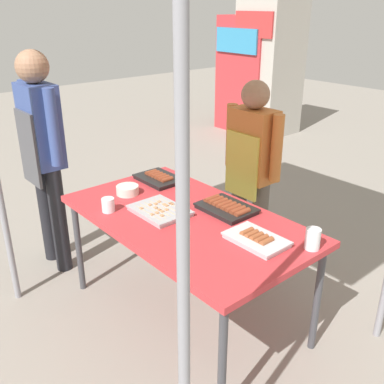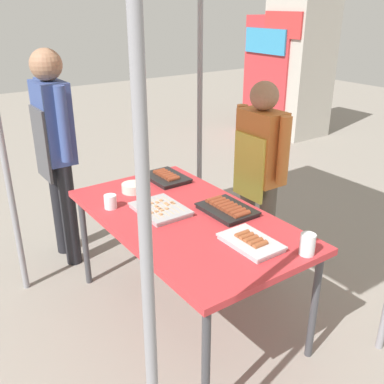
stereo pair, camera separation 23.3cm
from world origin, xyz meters
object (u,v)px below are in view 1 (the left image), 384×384
drink_cup_by_wok (313,239)px  neighbor_stall_left (249,74)px  tray_pork_links (226,208)px  tray_spring_rolls (256,239)px  stall_table (186,224)px  drink_cup_near_edge (108,205)px  customer_nearby (43,146)px  vendor_woman (251,164)px  condiment_bowl (127,190)px  tray_grilled_sausages (159,178)px  neighbor_stall_right (269,66)px  tray_meat_skewers (160,211)px

drink_cup_by_wok → neighbor_stall_left: (-3.78, 3.60, 0.09)m
tray_pork_links → drink_cup_by_wok: 0.63m
tray_spring_rolls → stall_table: bearing=-170.0°
neighbor_stall_left → tray_spring_rolls: bearing=-46.8°
drink_cup_near_edge → customer_nearby: (-0.82, -0.05, 0.21)m
tray_spring_rolls → drink_cup_near_edge: 0.97m
vendor_woman → drink_cup_near_edge: bearing=79.6°
stall_table → tray_spring_rolls: bearing=10.0°
stall_table → drink_cup_by_wok: bearing=19.8°
stall_table → vendor_woman: (-0.17, 0.77, 0.17)m
stall_table → tray_pork_links: 0.28m
stall_table → drink_cup_near_edge: size_ratio=17.90×
drink_cup_near_edge → neighbor_stall_left: size_ratio=0.05×
stall_table → vendor_woman: size_ratio=1.08×
tray_pork_links → condiment_bowl: size_ratio=2.28×
tray_spring_rolls → condiment_bowl: size_ratio=2.20×
stall_table → tray_spring_rolls: size_ratio=4.72×
tray_grilled_sausages → drink_cup_by_wok: bearing=1.7°
neighbor_stall_right → drink_cup_by_wok: bearing=-46.9°
tray_meat_skewers → neighbor_stall_left: 4.91m
tray_pork_links → customer_nearby: customer_nearby is taller
tray_meat_skewers → tray_pork_links: 0.42m
condiment_bowl → drink_cup_near_edge: drink_cup_near_edge is taller
neighbor_stall_left → tray_grilled_sausages: bearing=-56.0°
tray_spring_rolls → drink_cup_near_edge: bearing=-154.6°
condiment_bowl → tray_spring_rolls: bearing=9.4°
drink_cup_by_wok → neighbor_stall_left: neighbor_stall_left is taller
customer_nearby → condiment_bowl: bearing=23.8°
stall_table → neighbor_stall_right: (-2.74, 3.98, 0.35)m
drink_cup_near_edge → vendor_woman: (0.20, 1.10, 0.07)m
drink_cup_near_edge → neighbor_stall_left: 4.97m
tray_grilled_sausages → drink_cup_by_wok: size_ratio=2.90×
stall_table → condiment_bowl: size_ratio=10.39×
tray_pork_links → neighbor_stall_right: 4.71m
tray_spring_rolls → condiment_bowl: condiment_bowl is taller
drink_cup_near_edge → drink_cup_by_wok: size_ratio=0.76×
stall_table → vendor_woman: bearing=102.5°
tray_grilled_sausages → tray_spring_rolls: tray_grilled_sausages is taller
tray_meat_skewers → stall_table: bearing=33.9°
stall_table → drink_cup_by_wok: 0.79m
drink_cup_by_wok → neighbor_stall_right: (-3.48, 3.72, 0.24)m
stall_table → condiment_bowl: (-0.53, -0.08, 0.08)m
tray_meat_skewers → drink_cup_near_edge: 0.33m
tray_grilled_sausages → tray_meat_skewers: 0.55m
tray_meat_skewers → tray_spring_rolls: size_ratio=1.06×
tray_pork_links → tray_grilled_sausages: bearing=-178.5°
vendor_woman → customer_nearby: bearing=48.4°
tray_pork_links → neighbor_stall_right: bearing=127.3°
tray_meat_skewers → tray_pork_links: tray_pork_links is taller
neighbor_stall_right → drink_cup_near_edge: bearing=-61.3°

